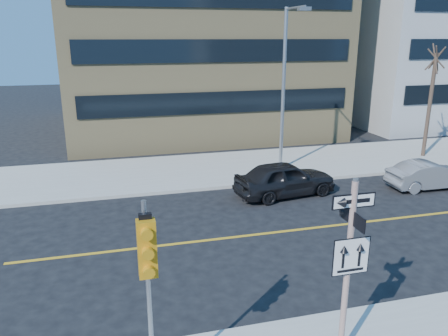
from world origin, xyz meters
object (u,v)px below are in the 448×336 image
object	(u,v)px
parked_car_b	(429,175)
street_tree_west	(436,61)
sign_pole	(349,262)
parked_car_a	(285,179)
streetlight_a	(286,80)
traffic_signal	(148,264)

from	to	relation	value
parked_car_b	street_tree_west	size ratio (longest dim) A/B	0.61
sign_pole	street_tree_west	bearing A→B (deg)	46.74
sign_pole	parked_car_a	world-z (taller)	sign_pole
streetlight_a	parked_car_a	bearing A→B (deg)	-110.17
traffic_signal	parked_car_b	distance (m)	16.76
streetlight_a	sign_pole	bearing A→B (deg)	-106.77
sign_pole	parked_car_b	size ratio (longest dim) A/B	1.05
parked_car_a	streetlight_a	world-z (taller)	streetlight_a
sign_pole	street_tree_west	xyz separation A→B (m)	(13.00, 13.81, 3.09)
parked_car_b	sign_pole	bearing A→B (deg)	134.71
traffic_signal	parked_car_a	xyz separation A→B (m)	(6.82, 10.21, -2.25)
sign_pole	streetlight_a	bearing A→B (deg)	73.23
parked_car_a	streetlight_a	bearing A→B (deg)	-28.49
traffic_signal	street_tree_west	distance (m)	22.14
parked_car_a	street_tree_west	size ratio (longest dim) A/B	0.72
parked_car_a	parked_car_b	xyz separation A→B (m)	(6.85, -0.81, -0.13)
traffic_signal	street_tree_west	xyz separation A→B (m)	(17.00, 13.96, 2.50)
sign_pole	street_tree_west	size ratio (longest dim) A/B	0.64
parked_car_a	streetlight_a	xyz separation A→B (m)	(1.18, 3.21, 3.98)
traffic_signal	street_tree_west	bearing A→B (deg)	39.39
sign_pole	traffic_signal	xyz separation A→B (m)	(-4.00, -0.15, 0.59)
streetlight_a	street_tree_west	xyz separation A→B (m)	(9.00, 0.54, 0.77)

